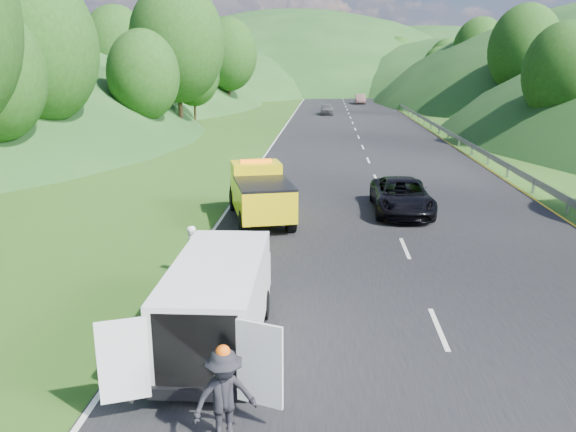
# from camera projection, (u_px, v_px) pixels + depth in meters

# --- Properties ---
(ground) EXTENTS (320.00, 320.00, 0.00)m
(ground) POSITION_uv_depth(u_px,v_px,m) (313.00, 293.00, 15.33)
(ground) COLOR #38661E
(ground) RESTS_ON ground
(road_surface) EXTENTS (14.00, 200.00, 0.02)m
(road_surface) POSITION_uv_depth(u_px,v_px,m) (355.00, 129.00, 53.64)
(road_surface) COLOR black
(road_surface) RESTS_ON ground
(guardrail) EXTENTS (0.06, 140.00, 1.52)m
(guardrail) POSITION_uv_depth(u_px,v_px,m) (413.00, 118.00, 65.20)
(guardrail) COLOR gray
(guardrail) RESTS_ON ground
(tree_line_left) EXTENTS (14.00, 140.00, 14.00)m
(tree_line_left) POSITION_uv_depth(u_px,v_px,m) (182.00, 111.00, 74.37)
(tree_line_left) COLOR #275719
(tree_line_left) RESTS_ON ground
(tree_line_right) EXTENTS (14.00, 140.00, 14.00)m
(tree_line_right) POSITION_uv_depth(u_px,v_px,m) (505.00, 113.00, 71.57)
(tree_line_right) COLOR #275719
(tree_line_right) RESTS_ON ground
(hills_backdrop) EXTENTS (201.00, 288.60, 44.00)m
(hills_backdrop) POSITION_uv_depth(u_px,v_px,m) (352.00, 88.00, 144.59)
(hills_backdrop) COLOR #2D5B23
(hills_backdrop) RESTS_ON ground
(tow_truck) EXTENTS (3.27, 5.67, 2.30)m
(tow_truck) POSITION_uv_depth(u_px,v_px,m) (260.00, 193.00, 22.17)
(tow_truck) COLOR black
(tow_truck) RESTS_ON ground
(white_van) EXTENTS (3.12, 5.73, 2.02)m
(white_van) POSITION_uv_depth(u_px,v_px,m) (219.00, 298.00, 12.14)
(white_van) COLOR black
(white_van) RESTS_ON ground
(woman) EXTENTS (0.61, 0.68, 1.52)m
(woman) POSITION_uv_depth(u_px,v_px,m) (194.00, 276.00, 16.58)
(woman) COLOR silver
(woman) RESTS_ON ground
(child) EXTENTS (0.60, 0.57, 0.99)m
(child) POSITION_uv_depth(u_px,v_px,m) (218.00, 294.00, 15.25)
(child) COLOR tan
(child) RESTS_ON ground
(suitcase) EXTENTS (0.33, 0.19, 0.51)m
(suitcase) POSITION_uv_depth(u_px,v_px,m) (172.00, 283.00, 15.30)
(suitcase) COLOR #625E49
(suitcase) RESTS_ON ground
(passing_suv) EXTENTS (2.33, 5.04, 1.40)m
(passing_suv) POSITION_uv_depth(u_px,v_px,m) (401.00, 213.00, 23.61)
(passing_suv) COLOR black
(passing_suv) RESTS_ON ground
(dist_car_a) EXTENTS (1.60, 3.99, 1.36)m
(dist_car_a) POSITION_uv_depth(u_px,v_px,m) (327.00, 115.00, 69.40)
(dist_car_a) COLOR #434348
(dist_car_a) RESTS_ON ground
(dist_car_b) EXTENTS (1.56, 4.47, 1.47)m
(dist_car_b) POSITION_uv_depth(u_px,v_px,m) (360.00, 104.00, 88.39)
(dist_car_b) COLOR brown
(dist_car_b) RESTS_ON ground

